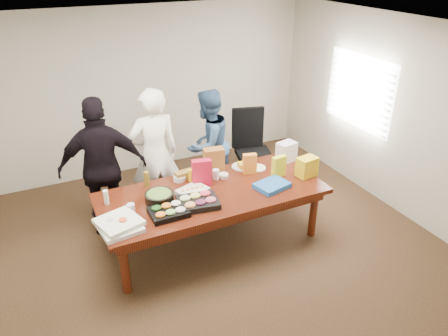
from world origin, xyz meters
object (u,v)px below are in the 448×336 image
person_center (155,155)px  person_right (208,145)px  salad_bowl (159,197)px  office_chair (254,152)px  sheet_cake (193,191)px  conference_table (212,217)px

person_center → person_right: (0.88, 0.21, -0.10)m
person_center → salad_bowl: bearing=75.4°
office_chair → sheet_cake: bearing=-129.9°
person_center → person_right: 0.91m
person_right → sheet_cake: size_ratio=4.72×
sheet_cake → salad_bowl: bearing=160.3°
office_chair → person_right: (-0.76, 0.07, 0.24)m
conference_table → person_right: size_ratio=1.67×
salad_bowl → office_chair: bearing=28.7°
conference_table → person_right: (0.45, 1.15, 0.46)m
conference_table → office_chair: office_chair is taller
office_chair → sheet_cake: (-1.44, -1.02, 0.18)m
salad_bowl → person_center: bearing=75.6°
sheet_cake → salad_bowl: size_ratio=1.03×
office_chair → person_center: person_center is taller
salad_bowl → sheet_cake: bearing=0.3°
conference_table → sheet_cake: bearing=166.4°
office_chair → salad_bowl: 2.13m
salad_bowl → conference_table: bearing=-4.8°
person_right → sheet_cake: bearing=30.2°
person_right → person_center: bearing=-14.1°
person_right → office_chair: bearing=146.9°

